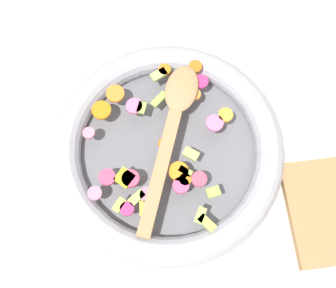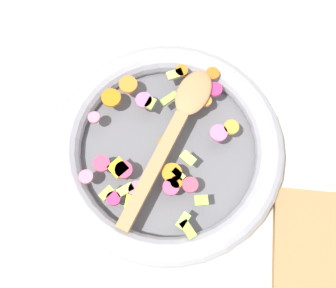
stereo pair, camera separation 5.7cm
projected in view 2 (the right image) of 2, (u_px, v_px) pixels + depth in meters
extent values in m
plane|color=beige|center=(168.00, 153.00, 0.83)|extent=(4.00, 4.00, 0.00)
cylinder|color=slate|center=(168.00, 152.00, 0.83)|extent=(0.35, 0.35, 0.01)
torus|color=#9E9EA5|center=(168.00, 149.00, 0.81)|extent=(0.40, 0.40, 0.05)
cylinder|color=orange|center=(176.00, 182.00, 0.76)|extent=(0.03, 0.03, 0.01)
cylinder|color=#DA6012|center=(164.00, 146.00, 0.78)|extent=(0.03, 0.03, 0.01)
cylinder|color=orange|center=(182.00, 71.00, 0.83)|extent=(0.03, 0.03, 0.01)
cylinder|color=orange|center=(206.00, 101.00, 0.81)|extent=(0.02, 0.02, 0.01)
cylinder|color=orange|center=(231.00, 127.00, 0.79)|extent=(0.03, 0.03, 0.01)
cylinder|color=orange|center=(213.00, 74.00, 0.83)|extent=(0.03, 0.03, 0.01)
cylinder|color=orange|center=(111.00, 98.00, 0.81)|extent=(0.05, 0.05, 0.01)
cylinder|color=orange|center=(172.00, 173.00, 0.77)|extent=(0.04, 0.04, 0.01)
cylinder|color=orange|center=(128.00, 85.00, 0.82)|extent=(0.05, 0.05, 0.01)
cube|color=#A8CE50|center=(150.00, 103.00, 0.81)|extent=(0.02, 0.02, 0.01)
cube|color=#A7C049|center=(188.00, 230.00, 0.74)|extent=(0.03, 0.03, 0.01)
cube|color=#B2D750|center=(178.00, 174.00, 0.77)|extent=(0.02, 0.02, 0.01)
cube|color=#93C74A|center=(169.00, 99.00, 0.81)|extent=(0.03, 0.03, 0.01)
cube|color=#AAD656|center=(183.00, 221.00, 0.74)|extent=(0.02, 0.03, 0.01)
cube|color=#B7CA5C|center=(188.00, 158.00, 0.77)|extent=(0.03, 0.03, 0.01)
cube|color=#BACC4D|center=(107.00, 193.00, 0.75)|extent=(0.03, 0.03, 0.01)
cube|color=#B2DC4F|center=(187.00, 93.00, 0.81)|extent=(0.03, 0.02, 0.01)
cube|color=#BDC962|center=(175.00, 74.00, 0.83)|extent=(0.03, 0.03, 0.01)
cube|color=#B9DD5C|center=(125.00, 190.00, 0.76)|extent=(0.03, 0.03, 0.01)
cube|color=#95D149|center=(201.00, 201.00, 0.75)|extent=(0.02, 0.02, 0.01)
cylinder|color=#D96C8B|center=(137.00, 189.00, 0.76)|extent=(0.03, 0.03, 0.01)
cylinder|color=pink|center=(94.00, 118.00, 0.80)|extent=(0.03, 0.03, 0.01)
cylinder|color=#DB4264|center=(124.00, 170.00, 0.77)|extent=(0.04, 0.04, 0.01)
cylinder|color=pink|center=(86.00, 177.00, 0.76)|extent=(0.03, 0.03, 0.01)
cylinder|color=#C8445C|center=(190.00, 185.00, 0.76)|extent=(0.04, 0.04, 0.01)
cylinder|color=#E54B75|center=(171.00, 187.00, 0.76)|extent=(0.03, 0.03, 0.01)
cylinder|color=pink|center=(219.00, 133.00, 0.79)|extent=(0.04, 0.04, 0.01)
cylinder|color=#CF3067|center=(113.00, 199.00, 0.75)|extent=(0.03, 0.03, 0.01)
cylinder|color=pink|center=(144.00, 100.00, 0.81)|extent=(0.04, 0.04, 0.01)
cylinder|color=#CB2F6C|center=(215.00, 89.00, 0.82)|extent=(0.04, 0.04, 0.01)
cylinder|color=#CC4063|center=(102.00, 164.00, 0.77)|extent=(0.04, 0.04, 0.01)
cube|color=yellow|center=(133.00, 202.00, 0.75)|extent=(0.03, 0.03, 0.01)
cube|color=yellow|center=(118.00, 168.00, 0.77)|extent=(0.04, 0.04, 0.01)
cube|color=#A87F51|center=(153.00, 170.00, 0.76)|extent=(0.10, 0.21, 0.01)
ellipsoid|color=#A87F51|center=(193.00, 93.00, 0.80)|extent=(0.08, 0.10, 0.01)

